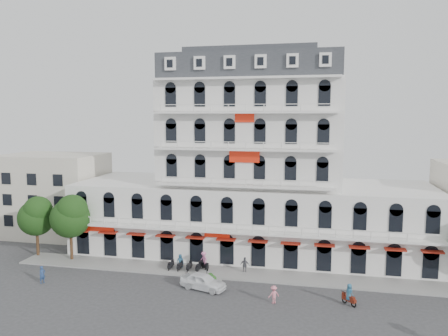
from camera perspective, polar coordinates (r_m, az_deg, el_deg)
ground at (r=42.07m, az=-0.19°, el=-17.93°), size 120.00×120.00×0.00m
sidewalk at (r=50.20m, az=2.04°, el=-13.63°), size 53.00×4.00×0.16m
main_building at (r=56.45m, az=3.66°, el=-0.99°), size 45.00×15.00×25.80m
flank_building_west at (r=69.81m, az=-21.31°, el=-3.24°), size 14.00×10.00×12.00m
traffic_island at (r=47.99m, az=-2.25°, el=-14.39°), size 3.20×3.20×1.60m
parked_scooter_row at (r=51.45m, az=-5.18°, el=-13.23°), size 4.40×1.80×1.10m
tree_west_outer at (r=59.56m, az=-23.30°, el=-5.64°), size 4.50×4.48×7.76m
tree_west_inner at (r=56.37m, az=-19.43°, el=-5.80°), size 4.76×4.76×8.25m
parked_car at (r=46.07m, az=-2.75°, el=-14.57°), size 5.17×3.18×1.64m
rider_east at (r=44.02m, az=16.03°, el=-15.59°), size 1.30×1.31×2.09m
rider_center at (r=51.09m, az=-2.66°, el=-11.96°), size 1.37×1.24×2.22m
pedestrian_left at (r=52.01m, az=-5.73°, el=-12.03°), size 0.91×0.68×1.69m
pedestrian_mid at (r=50.30m, az=2.75°, el=-12.57°), size 1.12×0.54×1.85m
pedestrian_right at (r=43.12m, az=6.52°, el=-16.09°), size 1.28×1.12×1.71m
pedestrian_far at (r=51.26m, az=-22.64°, el=-12.73°), size 0.68×0.80×1.85m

